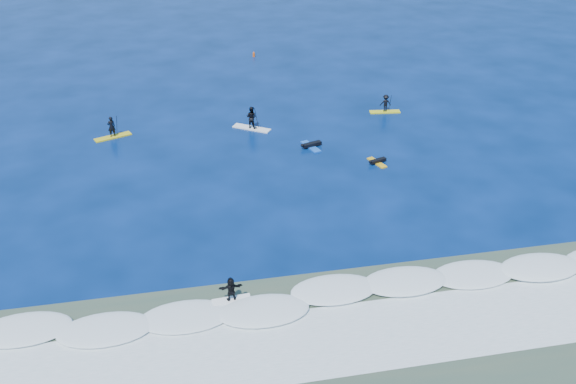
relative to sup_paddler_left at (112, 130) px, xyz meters
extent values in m
plane|color=#031941|center=(11.57, -13.57, -0.65)|extent=(160.00, 160.00, 0.00)
cube|color=#384D3E|center=(11.57, -27.57, -0.65)|extent=(90.00, 13.00, 0.01)
cube|color=white|center=(11.57, -23.57, -0.65)|extent=(40.00, 6.00, 0.30)
cube|color=silver|center=(11.57, -26.57, -0.65)|extent=(34.00, 5.00, 0.02)
cube|color=gold|center=(0.00, 0.00, -0.61)|extent=(3.05, 1.79, 0.10)
imported|color=black|center=(0.00, 0.00, 0.30)|extent=(0.73, 0.61, 1.72)
cylinder|color=black|center=(0.41, 0.16, 0.24)|extent=(0.29, 0.66, 2.00)
cube|color=black|center=(0.41, 0.16, -0.70)|extent=(0.12, 0.03, 0.30)
cube|color=white|center=(11.36, -0.47, -0.60)|extent=(3.15, 2.51, 0.11)
imported|color=black|center=(11.36, -0.47, 0.39)|extent=(1.15, 1.10, 1.87)
cylinder|color=black|center=(11.77, -0.74, 0.32)|extent=(0.46, 0.65, 2.18)
cube|color=black|center=(11.77, -0.74, -0.71)|extent=(0.13, 0.03, 0.33)
cube|color=yellow|center=(23.49, 0.82, -0.61)|extent=(2.75, 0.99, 0.09)
imported|color=black|center=(23.49, 0.82, 0.21)|extent=(1.06, 0.69, 1.55)
cylinder|color=black|center=(23.89, 0.77, 0.15)|extent=(0.11, 0.62, 1.80)
cube|color=black|center=(23.89, 0.77, -0.70)|extent=(0.11, 0.03, 0.27)
cube|color=gold|center=(19.68, -8.63, -0.61)|extent=(1.10, 1.97, 0.09)
cube|color=black|center=(19.77, -8.60, -0.45)|extent=(1.36, 0.75, 0.22)
sphere|color=black|center=(19.06, -8.84, -0.36)|extent=(0.22, 0.22, 0.22)
cube|color=blue|center=(15.42, -4.93, -0.60)|extent=(1.27, 2.36, 0.11)
cube|color=black|center=(15.52, -4.89, -0.42)|extent=(1.63, 0.87, 0.26)
sphere|color=black|center=(14.67, -5.16, -0.31)|extent=(0.26, 0.26, 0.26)
cube|color=white|center=(7.02, -22.81, -0.45)|extent=(2.09, 0.72, 0.11)
imported|color=black|center=(7.02, -22.81, 0.29)|extent=(1.30, 0.50, 1.38)
cylinder|color=#DA5013|center=(14.44, 18.91, -0.44)|extent=(0.27, 0.27, 0.43)
cone|color=#DA5013|center=(14.44, 18.91, -0.12)|extent=(0.19, 0.19, 0.21)
camera|label=1|loc=(4.79, -49.54, 21.19)|focal=40.00mm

